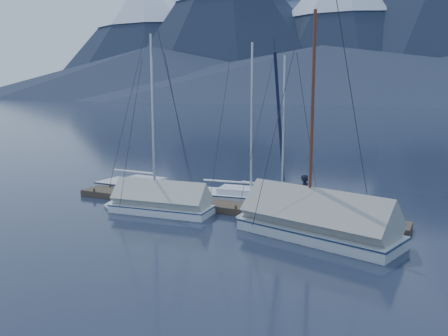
{
  "coord_description": "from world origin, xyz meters",
  "views": [
    {
      "loc": [
        10.62,
        -19.12,
        6.1
      ],
      "look_at": [
        0.0,
        2.0,
        2.2
      ],
      "focal_mm": 38.0,
      "sensor_mm": 36.0,
      "label": 1
    }
  ],
  "objects": [
    {
      "name": "person",
      "position": [
        4.27,
        2.01,
        1.27
      ],
      "size": [
        0.54,
        0.74,
        1.86
      ],
      "primitive_type": "imported",
      "rotation": [
        0.0,
        0.0,
        1.72
      ],
      "color": "black",
      "rests_on": "dock"
    },
    {
      "name": "sailboat_open_left",
      "position": [
        -5.14,
        3.94,
        0.18
      ],
      "size": [
        7.75,
        3.32,
        10.21
      ],
      "color": "silver",
      "rests_on": "ground"
    },
    {
      "name": "ground",
      "position": [
        0.0,
        0.0,
        0.0
      ],
      "size": [
        1000.0,
        1000.0,
        0.0
      ],
      "primitive_type": "plane",
      "color": "black",
      "rests_on": "ground"
    },
    {
      "name": "sailboat_covered_far",
      "position": [
        -3.03,
        0.07,
        0.41
      ],
      "size": [
        6.19,
        2.63,
        8.47
      ],
      "color": "white",
      "rests_on": "ground"
    },
    {
      "name": "dock",
      "position": [
        0.0,
        2.0,
        0.11
      ],
      "size": [
        18.0,
        1.5,
        0.54
      ],
      "color": "#382D23",
      "rests_on": "ground"
    },
    {
      "name": "sailboat_covered_near",
      "position": [
        5.0,
        -0.26,
        0.51
      ],
      "size": [
        8.23,
        4.29,
        10.25
      ],
      "color": "silver",
      "rests_on": "ground"
    },
    {
      "name": "mooring_posts",
      "position": [
        -0.5,
        2.0,
        0.35
      ],
      "size": [
        15.12,
        1.52,
        0.35
      ],
      "color": "#382D23",
      "rests_on": "ground"
    },
    {
      "name": "sailboat_open_mid",
      "position": [
        1.0,
        4.37,
        0.17
      ],
      "size": [
        7.32,
        3.16,
        9.42
      ],
      "color": "silver",
      "rests_on": "ground"
    },
    {
      "name": "sailboat_open_right",
      "position": [
        2.69,
        4.42,
        0.15
      ],
      "size": [
        6.75,
        3.07,
        8.65
      ],
      "color": "silver",
      "rests_on": "ground"
    }
  ]
}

